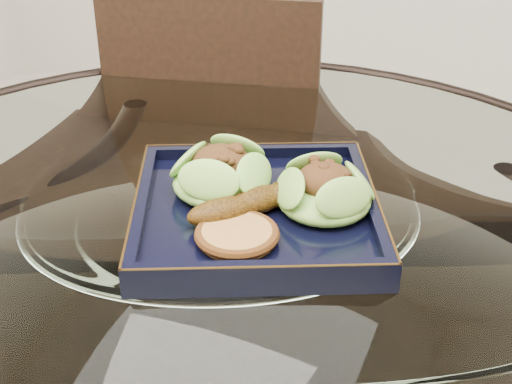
% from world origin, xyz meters
% --- Properties ---
extents(dining_table, '(1.13, 1.13, 0.77)m').
position_xyz_m(dining_table, '(-0.00, -0.00, 0.60)').
color(dining_table, white).
rests_on(dining_table, ground).
extents(dining_chair, '(0.47, 0.47, 0.90)m').
position_xyz_m(dining_chair, '(-0.19, 0.31, 0.51)').
color(dining_chair, black).
rests_on(dining_chair, ground).
extents(navy_plate, '(0.36, 0.36, 0.02)m').
position_xyz_m(navy_plate, '(0.03, 0.03, 0.77)').
color(navy_plate, black).
rests_on(navy_plate, dining_table).
extents(lettuce_wrap_left, '(0.15, 0.15, 0.04)m').
position_xyz_m(lettuce_wrap_left, '(-0.02, 0.04, 0.80)').
color(lettuce_wrap_left, '#589B2D').
rests_on(lettuce_wrap_left, navy_plate).
extents(lettuce_wrap_right, '(0.13, 0.13, 0.04)m').
position_xyz_m(lettuce_wrap_right, '(0.10, 0.05, 0.80)').
color(lettuce_wrap_right, olive).
rests_on(lettuce_wrap_right, navy_plate).
extents(roasted_plantain, '(0.12, 0.15, 0.03)m').
position_xyz_m(roasted_plantain, '(0.04, 0.02, 0.80)').
color(roasted_plantain, '#5B3709').
rests_on(roasted_plantain, navy_plate).
extents(crumb_patty, '(0.10, 0.10, 0.01)m').
position_xyz_m(crumb_patty, '(0.04, -0.05, 0.79)').
color(crumb_patty, '#AD6E39').
rests_on(crumb_patty, navy_plate).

